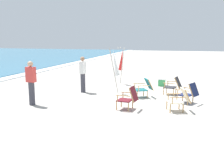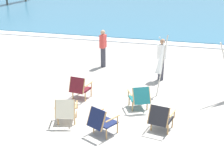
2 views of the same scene
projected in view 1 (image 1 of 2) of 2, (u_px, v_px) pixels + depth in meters
The scene contains 11 objects.
ground_plane at pixel (158, 95), 11.36m from camera, with size 80.00×80.00×0.00m, color #B2AAA0.
beach_chair_far_center at pixel (189, 93), 9.86m from camera, with size 0.82×0.88×0.81m.
beach_chair_back_right at pixel (144, 87), 10.95m from camera, with size 0.85×0.92×0.79m.
beach_chair_back_left at pixel (174, 85), 11.41m from camera, with size 0.69×0.81×0.80m.
beach_chair_front_right at pixel (180, 99), 8.86m from camera, with size 0.77×0.87×0.80m.
beach_chair_mid_center at pixel (129, 97), 9.05m from camera, with size 0.65×0.74×0.82m.
umbrella_furled_red at pixel (122, 60), 13.74m from camera, with size 0.78×0.51×2.01m.
umbrella_furled_white at pixel (115, 63), 11.55m from camera, with size 0.40×0.61×2.07m.
person_near_chairs at pixel (31, 83), 9.61m from camera, with size 0.23×0.36×1.63m.
person_by_waterline at pixel (83, 74), 11.87m from camera, with size 0.34×0.22×1.63m.
cooler_box at pixel (162, 82), 13.60m from camera, with size 0.49×0.35×0.40m.
Camera 1 is at (-11.22, -1.07, 2.47)m, focal length 42.00 mm.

